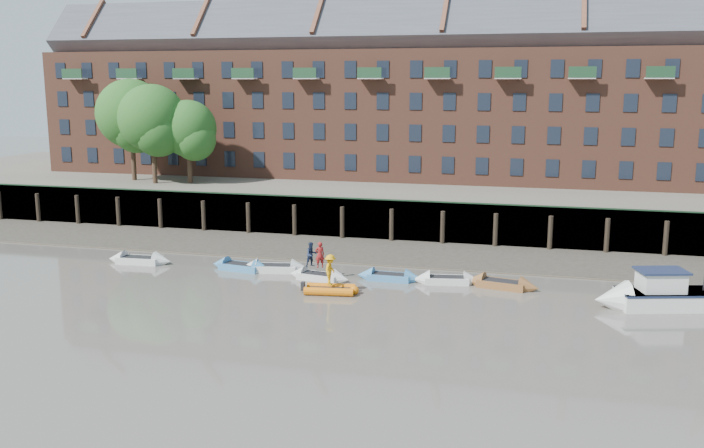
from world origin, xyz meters
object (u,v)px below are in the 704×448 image
(rowboat_1, at_px, (241,267))
(rowboat_2, at_px, (275,268))
(person_rower_a, at_px, (320,255))
(rowboat_5, at_px, (447,280))
(person_rib_crew, at_px, (330,270))
(person_rower_b, at_px, (311,254))
(rowboat_4, at_px, (389,277))
(rowboat_6, at_px, (502,284))
(rowboat_3, at_px, (319,277))
(motor_launch, at_px, (648,296))
(rowboat_0, at_px, (140,260))
(rib_tender, at_px, (332,289))

(rowboat_1, distance_m, rowboat_2, 2.31)
(person_rower_a, bearing_deg, rowboat_5, 159.77)
(person_rib_crew, bearing_deg, person_rower_b, 37.38)
(rowboat_4, xyz_separation_m, rowboat_6, (7.00, -0.01, 0.02))
(rowboat_3, height_order, rowboat_6, rowboat_6)
(rowboat_1, relative_size, person_rower_a, 2.75)
(rowboat_4, xyz_separation_m, person_rower_a, (-4.27, -1.05, 1.42))
(person_rower_a, height_order, person_rib_crew, person_rower_a)
(rowboat_2, distance_m, rowboat_6, 14.78)
(rowboat_6, bearing_deg, motor_launch, -2.78)
(rowboat_2, relative_size, rowboat_3, 1.11)
(person_rower_a, distance_m, person_rib_crew, 3.10)
(rowboat_3, relative_size, motor_launch, 0.60)
(person_rower_a, bearing_deg, rowboat_3, -40.91)
(rowboat_0, height_order, rowboat_1, rowboat_0)
(person_rib_crew, bearing_deg, rowboat_5, -57.03)
(rowboat_2, distance_m, rowboat_4, 7.78)
(motor_launch, bearing_deg, rowboat_1, -20.75)
(rowboat_6, bearing_deg, rowboat_1, -168.06)
(person_rower_b, bearing_deg, motor_launch, -45.73)
(rowboat_5, height_order, person_rower_b, person_rower_b)
(rowboat_1, xyz_separation_m, person_rower_b, (5.21, -0.91, 1.36))
(rowboat_6, relative_size, motor_launch, 0.66)
(person_rib_crew, bearing_deg, rowboat_0, 77.22)
(rowboat_6, relative_size, person_rower_a, 2.81)
(person_rower_a, bearing_deg, rib_tender, 91.20)
(rowboat_1, distance_m, motor_launch, 25.22)
(rowboat_2, height_order, rowboat_5, rowboat_2)
(rowboat_0, bearing_deg, rowboat_5, -2.85)
(rowboat_1, distance_m, rowboat_5, 13.68)
(rowboat_0, relative_size, rib_tender, 1.42)
(rowboat_0, distance_m, person_rib_crew, 15.34)
(rowboat_5, distance_m, motor_launch, 11.68)
(rowboat_3, relative_size, person_rower_b, 2.72)
(rowboat_1, height_order, person_rower_a, person_rower_a)
(rowboat_2, relative_size, person_rower_b, 3.01)
(person_rib_crew, bearing_deg, rib_tender, -92.19)
(rowboat_1, bearing_deg, rowboat_3, -1.27)
(person_rower_a, distance_m, person_rower_b, 0.62)
(person_rib_crew, bearing_deg, rowboat_2, 52.92)
(rowboat_2, distance_m, rowboat_5, 11.38)
(rowboat_4, bearing_deg, motor_launch, -7.53)
(rowboat_6, relative_size, rib_tender, 1.43)
(rowboat_4, bearing_deg, rowboat_3, -166.09)
(rowboat_6, distance_m, person_rower_b, 11.98)
(rowboat_3, height_order, rowboat_5, rowboat_5)
(rib_tender, height_order, motor_launch, motor_launch)
(rowboat_1, bearing_deg, rowboat_2, 13.74)
(rowboat_5, relative_size, person_rib_crew, 2.38)
(rowboat_0, xyz_separation_m, rib_tender, (14.93, -3.74, 0.01))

